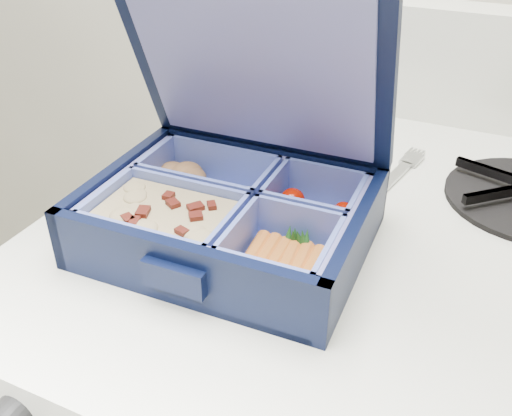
% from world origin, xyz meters
% --- Properties ---
extents(bento_box, '(0.23, 0.18, 0.05)m').
position_xyz_m(bento_box, '(0.08, 1.59, 0.90)').
color(bento_box, black).
rests_on(bento_box, stove).
extents(burner_grate_rear, '(0.17, 0.17, 0.02)m').
position_xyz_m(burner_grate_rear, '(-0.01, 1.79, 0.89)').
color(burner_grate_rear, black).
rests_on(burner_grate_rear, stove).
extents(fork, '(0.05, 0.17, 0.01)m').
position_xyz_m(fork, '(0.18, 1.73, 0.88)').
color(fork, '#A6A6A6').
rests_on(fork, stove).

